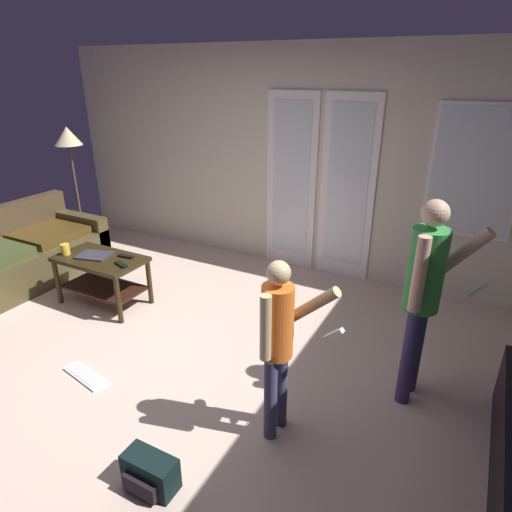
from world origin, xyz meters
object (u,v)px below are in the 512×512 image
Objects in this scene: coffee_table at (102,270)px; floor_lamp at (69,144)px; leather_couch at (19,258)px; laptop_closed at (94,255)px; person_child at (279,336)px; backpack at (150,473)px; dvd_remote_slim at (126,256)px; person_adult at (424,287)px; cup_near_edge at (65,249)px; loose_keyboard at (85,376)px; tv_remote_black at (121,265)px.

floor_lamp reaches higher than coffee_table.
laptop_closed is at bearing 2.85° from leather_couch.
backpack is at bearing -121.86° from person_child.
coffee_table is (1.24, 0.06, 0.09)m from leather_couch.
leather_couch reaches higher than coffee_table.
leather_couch reaches higher than dvd_remote_slim.
leather_couch is 1.16× the size of floor_lamp.
leather_couch is 1.46× the size of person_child.
person_adult reaches higher than cup_near_edge.
dvd_remote_slim is (0.31, 0.13, 0.00)m from laptop_closed.
loose_keyboard is at bearing -42.15° from floor_lamp.
person_child is at bearing -10.84° from leather_couch.
coffee_table is 0.31m from dvd_remote_slim.
loose_keyboard is 1.14m from tv_remote_black.
floor_lamp is at bearing 166.73° from person_adult.
floor_lamp is 2.04m from laptop_closed.
leather_couch is at bearing 155.63° from loose_keyboard.
laptop_closed is 0.31m from cup_near_edge.
loose_keyboard is (-1.13, 0.53, -0.10)m from backpack.
person_adult is (3.06, 0.03, 0.53)m from coffee_table.
cup_near_edge reaches higher than tv_remote_black.
laptop_closed is at bearing 18.93° from cup_near_edge.
floor_lamp reaches higher than leather_couch.
dvd_remote_slim is (1.48, 0.19, 0.24)m from leather_couch.
dvd_remote_slim is (-1.65, 1.62, 0.42)m from backpack.
coffee_table is 2.49m from person_child.
laptop_closed is 0.41m from tv_remote_black.
coffee_table is 2.42m from backpack.
leather_couch is 10.82× the size of dvd_remote_slim.
tv_remote_black is (0.70, 0.05, -0.04)m from cup_near_edge.
cup_near_edge is (-2.71, 0.65, -0.18)m from person_child.
dvd_remote_slim is (-2.83, 0.09, -0.38)m from person_adult.
dvd_remote_slim is (0.60, 0.23, -0.04)m from cup_near_edge.
person_adult reaches higher than tv_remote_black.
tv_remote_black is 0.20m from dvd_remote_slim.
tv_remote_black and dvd_remote_slim have the same top height.
cup_near_edge is at bearing 142.27° from loose_keyboard.
backpack is 2.68m from cup_near_edge.
laptop_closed is at bearing 142.70° from backpack.
leather_couch is 2.02× the size of coffee_table.
person_adult is 1.21× the size of person_child.
backpack is at bearing -51.93° from laptop_closed.
person_adult is 4.82× the size of laptop_closed.
backpack is (-1.18, -1.53, -0.80)m from person_adult.
floor_lamp is (-3.90, 1.87, 0.62)m from person_child.
tv_remote_black is (-2.01, 0.70, -0.22)m from person_child.
person_child reaches higher than tv_remote_black.
person_child is 7.39× the size of tv_remote_black.
person_child is at bearing -25.64° from floor_lamp.
laptop_closed is at bearing -175.89° from coffee_table.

